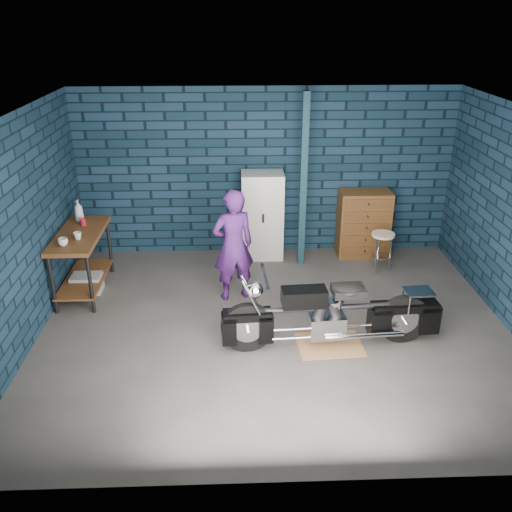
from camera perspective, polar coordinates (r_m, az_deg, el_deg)
The scene contains 15 objects.
ground at distance 7.07m, azimuth 2.00°, elevation -7.57°, with size 6.00×6.00×0.00m, color #4D4A48.
room_walls at distance 6.79m, azimuth 1.91°, elevation 8.71°, with size 6.02×5.01×2.71m.
support_post at distance 8.33m, azimuth 5.00°, elevation 7.72°, with size 0.10×0.10×2.70m, color #13303B.
workbench at distance 8.12m, azimuth -17.76°, elevation -0.66°, with size 0.60×1.40×0.91m, color brown.
drip_mat at distance 6.80m, azimuth 7.76°, elevation -9.22°, with size 0.79×0.59×0.01m, color olive.
motorcycle at distance 6.54m, azimuth 8.01°, elevation -5.62°, with size 2.26×0.61×1.00m, color black, non-canonical shape.
person at distance 7.43m, azimuth -2.41°, elevation 1.10°, with size 0.59×0.38×1.60m, color #481B68.
storage_bin at distance 8.24m, azimuth -17.37°, elevation -2.76°, with size 0.42×0.30×0.26m, color #94969C.
locker at distance 8.75m, azimuth 0.67°, elevation 4.24°, with size 0.66×0.47×1.42m, color silver.
tool_chest at distance 9.04m, azimuth 11.25°, elevation 3.33°, with size 0.82×0.46×1.10m, color brown.
shop_stool at distance 8.61m, azimuth 13.06°, elevation 0.38°, with size 0.35×0.35×0.64m, color beige, non-canonical shape.
cup_a at distance 7.57m, azimuth -19.65°, elevation 1.40°, with size 0.13×0.13×0.10m, color beige.
cup_b at distance 7.72m, azimuth -18.26°, elevation 2.04°, with size 0.11×0.11×0.10m, color beige.
mug_red at distance 8.19m, azimuth -17.74°, elevation 3.44°, with size 0.08×0.08×0.11m, color maroon.
bottle at distance 8.33m, azimuth -18.16°, elevation 4.55°, with size 0.13×0.13×0.33m, color #94969C.
Camera 1 is at (-0.47, -5.96, 3.78)m, focal length 38.00 mm.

